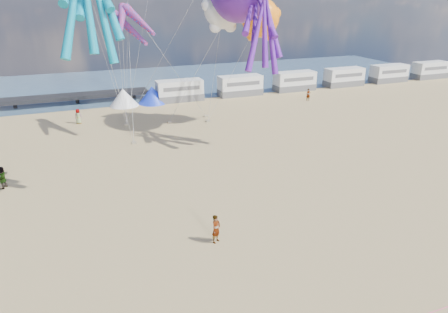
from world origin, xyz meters
TOP-DOWN VIEW (x-y plane):
  - ground at (0.00, 0.00)m, footprint 120.00×120.00m
  - water at (0.00, 55.00)m, footprint 120.00×120.00m
  - motorhome_0 at (6.00, 40.00)m, footprint 6.60×2.50m
  - motorhome_1 at (15.50, 40.00)m, footprint 6.60×2.50m
  - motorhome_2 at (25.00, 40.00)m, footprint 6.60×2.50m
  - motorhome_3 at (34.50, 40.00)m, footprint 6.60×2.50m
  - motorhome_4 at (44.00, 40.00)m, footprint 6.60×2.50m
  - motorhome_5 at (53.50, 40.00)m, footprint 6.60×2.50m
  - tent_white at (-2.00, 40.00)m, footprint 4.00×4.00m
  - tent_blue at (2.00, 40.00)m, footprint 4.00×4.00m
  - standing_person at (-1.36, 4.37)m, footprint 0.81×0.75m
  - beachgoer_4 at (-14.56, 17.51)m, footprint 0.90×1.15m
  - beachgoer_5 at (23.45, 33.35)m, footprint 1.67×0.70m
  - beachgoer_6 at (-8.21, 33.52)m, footprint 0.77×0.66m
  - sandbag_a at (-3.24, 24.03)m, footprint 0.50×0.35m
  - sandbag_b at (1.94, 29.84)m, footprint 0.50×0.35m
  - sandbag_c at (6.40, 28.58)m, footprint 0.50×0.35m
  - sandbag_d at (6.85, 30.70)m, footprint 0.50×0.35m
  - sandbag_e at (-3.00, 30.88)m, footprint 0.50×0.35m
  - kite_panda at (7.68, 26.84)m, footprint 6.36×6.21m
  - kite_teddy_orange at (11.43, 25.41)m, footprint 6.29×6.11m
  - windsock_left at (-2.34, 27.40)m, footprint 3.35×7.52m
  - windsock_mid at (-1.42, 25.85)m, footprint 2.93×5.25m
  - windsock_right at (-2.99, 26.62)m, footprint 1.93×4.62m

SIDE VIEW (x-z plane):
  - ground at x=0.00m, z-range 0.00..0.00m
  - water at x=0.00m, z-range 0.02..0.02m
  - sandbag_a at x=-3.24m, z-range 0.00..0.22m
  - sandbag_b at x=1.94m, z-range 0.00..0.22m
  - sandbag_c at x=6.40m, z-range 0.00..0.22m
  - sandbag_d at x=6.85m, z-range 0.00..0.22m
  - sandbag_e at x=-3.00m, z-range 0.00..0.22m
  - beachgoer_5 at x=23.45m, z-range 0.00..1.75m
  - beachgoer_6 at x=-8.21m, z-range 0.00..1.78m
  - beachgoer_4 at x=-14.56m, z-range 0.00..1.83m
  - standing_person at x=-1.36m, z-range 0.00..1.86m
  - tent_white at x=-2.00m, z-range 0.00..2.40m
  - tent_blue at x=2.00m, z-range 0.00..2.40m
  - motorhome_0 at x=6.00m, z-range 0.00..3.00m
  - motorhome_1 at x=15.50m, z-range 0.00..3.00m
  - motorhome_2 at x=25.00m, z-range 0.00..3.00m
  - motorhome_3 at x=34.50m, z-range 0.00..3.00m
  - motorhome_4 at x=44.00m, z-range 0.00..3.00m
  - motorhome_5 at x=53.50m, z-range 0.00..3.00m
  - windsock_left at x=-2.34m, z-range 7.45..15.00m
  - windsock_mid at x=-1.42m, z-range 9.30..14.57m
  - kite_teddy_orange at x=11.43m, z-range 8.49..15.50m
  - windsock_right at x=-2.99m, z-range 9.83..14.36m
  - kite_panda at x=7.68m, z-range 9.39..16.35m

